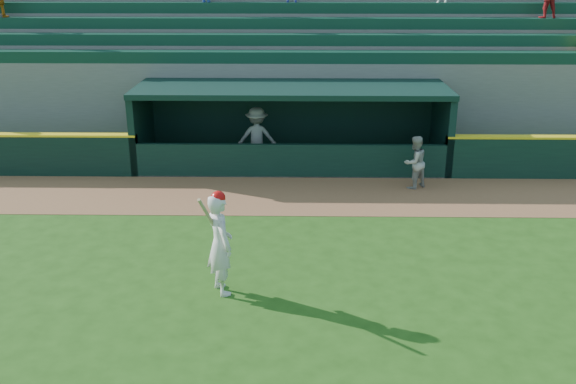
{
  "coord_description": "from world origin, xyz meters",
  "views": [
    {
      "loc": [
        0.23,
        -11.43,
        6.03
      ],
      "look_at": [
        0.0,
        1.6,
        1.3
      ],
      "focal_mm": 40.0,
      "sensor_mm": 36.0,
      "label": 1
    }
  ],
  "objects": [
    {
      "name": "ground",
      "position": [
        0.0,
        0.0,
        0.0
      ],
      "size": [
        120.0,
        120.0,
        0.0
      ],
      "primitive_type": "plane",
      "color": "#214B12",
      "rests_on": "ground"
    },
    {
      "name": "warning_track",
      "position": [
        0.0,
        4.9,
        0.01
      ],
      "size": [
        40.0,
        3.0,
        0.01
      ],
      "primitive_type": "cube",
      "color": "brown",
      "rests_on": "ground"
    },
    {
      "name": "dugout_player_front",
      "position": [
        3.45,
        5.6,
        0.75
      ],
      "size": [
        0.92,
        0.87,
        1.49
      ],
      "primitive_type": "imported",
      "rotation": [
        0.0,
        0.0,
        3.73
      ],
      "color": "#A1A19C",
      "rests_on": "ground"
    },
    {
      "name": "dugout_player_inside",
      "position": [
        -1.05,
        7.54,
        0.92
      ],
      "size": [
        1.21,
        0.71,
        1.85
      ],
      "primitive_type": "imported",
      "rotation": [
        0.0,
        0.0,
        3.16
      ],
      "color": "gray",
      "rests_on": "ground"
    },
    {
      "name": "dugout",
      "position": [
        0.0,
        8.0,
        1.36
      ],
      "size": [
        9.4,
        2.8,
        2.46
      ],
      "color": "slate",
      "rests_on": "ground"
    },
    {
      "name": "stands",
      "position": [
        0.02,
        12.57,
        2.4
      ],
      "size": [
        34.5,
        6.32,
        7.06
      ],
      "color": "slate",
      "rests_on": "ground"
    },
    {
      "name": "batter_at_plate",
      "position": [
        -1.25,
        -0.46,
        1.02
      ],
      "size": [
        0.76,
        0.89,
        2.07
      ],
      "color": "silver",
      "rests_on": "ground"
    }
  ]
}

